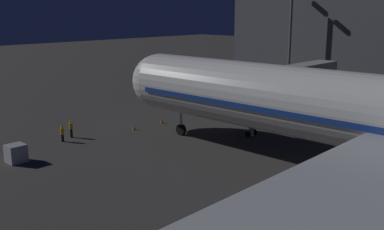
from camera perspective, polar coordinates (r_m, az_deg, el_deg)
ground_plane at (r=40.15m, az=17.64°, el=-7.24°), size 320.00×320.00×0.00m
jet_bridge at (r=53.81m, az=11.23°, el=4.48°), size 19.85×3.40×7.23m
apron_floodlight_mast at (r=70.07m, az=12.29°, el=9.59°), size 2.90×0.50×16.35m
baggage_container_mid_row at (r=44.18m, az=-21.34°, el=-4.54°), size 1.62×1.54×1.65m
ground_crew_by_belt_loader at (r=50.66m, az=-15.03°, el=-1.62°), size 0.40×0.40×1.88m
ground_crew_marshaller_fwd at (r=49.35m, az=-16.07°, el=-2.16°), size 0.40×0.40×1.78m
traffic_cone_nose_port at (r=55.46m, az=-3.83°, el=-0.75°), size 0.36×0.36×0.55m
traffic_cone_nose_starboard at (r=52.67m, az=-7.34°, el=-1.58°), size 0.36×0.36×0.55m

